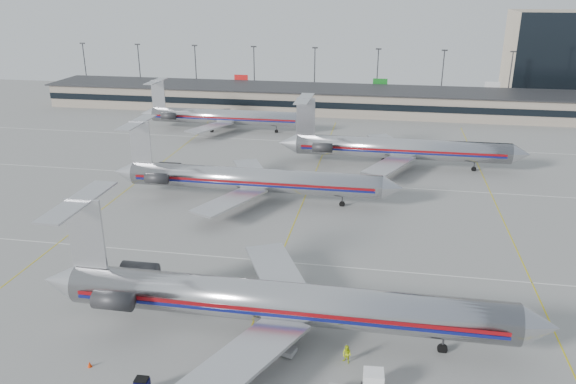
% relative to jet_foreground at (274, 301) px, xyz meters
% --- Properties ---
extents(ground, '(260.00, 260.00, 0.00)m').
position_rel_jet_foreground_xyz_m(ground, '(-2.55, 5.22, -3.83)').
color(ground, gray).
rests_on(ground, ground).
extents(apron_markings, '(160.00, 0.15, 0.02)m').
position_rel_jet_foreground_xyz_m(apron_markings, '(-2.55, 15.22, -3.82)').
color(apron_markings, silver).
rests_on(apron_markings, ground).
extents(terminal, '(162.00, 17.00, 6.25)m').
position_rel_jet_foreground_xyz_m(terminal, '(-2.55, 103.20, -0.67)').
color(terminal, gray).
rests_on(terminal, ground).
extents(light_mast_row, '(163.60, 0.40, 15.28)m').
position_rel_jet_foreground_xyz_m(light_mast_row, '(-2.55, 117.22, 4.75)').
color(light_mast_row, '#38383D').
rests_on(light_mast_row, ground).
extents(distant_building, '(30.00, 20.00, 25.00)m').
position_rel_jet_foreground_xyz_m(distant_building, '(59.45, 133.22, 8.67)').
color(distant_building, tan).
rests_on(distant_building, ground).
extents(jet_foreground, '(50.42, 29.69, 13.20)m').
position_rel_jet_foreground_xyz_m(jet_foreground, '(0.00, 0.00, 0.00)').
color(jet_foreground, '#BBBBC0').
rests_on(jet_foreground, ground).
extents(jet_second_row, '(46.81, 27.56, 12.25)m').
position_rel_jet_foreground_xyz_m(jet_second_row, '(-11.29, 35.12, -0.27)').
color(jet_second_row, '#BBBBC0').
rests_on(jet_second_row, ground).
extents(jet_third_row, '(46.19, 28.41, 12.63)m').
position_rel_jet_foreground_xyz_m(jet_third_row, '(11.76, 56.73, -0.16)').
color(jet_third_row, '#BBBBC0').
rests_on(jet_third_row, ground).
extents(jet_back_row, '(41.52, 25.54, 11.35)m').
position_rel_jet_foreground_xyz_m(jet_back_row, '(-28.10, 77.90, -0.53)').
color(jet_back_row, '#BBBBC0').
rests_on(jet_back_row, ground).
extents(uld_container, '(2.14, 1.82, 2.13)m').
position_rel_jet_foreground_xyz_m(uld_container, '(9.90, -6.81, -2.75)').
color(uld_container, '#2D2D30').
rests_on(uld_container, ground).
extents(belt_loader, '(4.56, 2.29, 2.33)m').
position_rel_jet_foreground_xyz_m(belt_loader, '(0.84, -2.66, -3.20)').
color(belt_loader, gray).
rests_on(belt_loader, ground).
extents(ramp_worker_near, '(0.73, 0.62, 1.69)m').
position_rel_jet_foreground_xyz_m(ramp_worker_near, '(9.45, -5.72, -2.98)').
color(ramp_worker_near, '#A4E215').
rests_on(ramp_worker_near, ground).
extents(ramp_worker_far, '(1.10, 1.03, 1.80)m').
position_rel_jet_foreground_xyz_m(ramp_worker_far, '(7.39, -3.14, -2.93)').
color(ramp_worker_far, '#C5DD14').
rests_on(ramp_worker_far, ground).
extents(cone_left, '(0.53, 0.53, 0.57)m').
position_rel_jet_foreground_xyz_m(cone_left, '(-15.50, -7.81, -3.55)').
color(cone_left, red).
rests_on(cone_left, ground).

